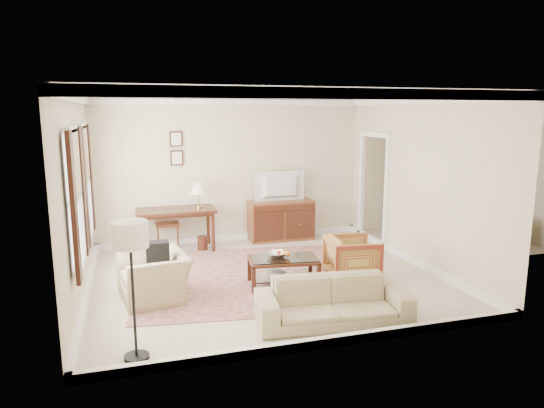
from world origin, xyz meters
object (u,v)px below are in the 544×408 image
tv (281,177)px  club_armchair (154,269)px  striped_armchair (352,257)px  sofa (333,294)px  coffee_table (283,264)px  sideboard (281,220)px  writing_desk (176,215)px

tv → club_armchair: (-2.73, -2.59, -0.88)m
striped_armchair → club_armchair: 3.05m
sofa → tv: bearing=88.6°
club_armchair → striped_armchair: bearing=78.9°
coffee_table → club_armchair: club_armchair is taller
sideboard → club_armchair: club_armchair is taller
coffee_table → sofa: bearing=-82.9°
tv → striped_armchair: bearing=96.8°
sideboard → club_armchair: bearing=-136.3°
writing_desk → club_armchair: 2.50m
coffee_table → club_armchair: 1.94m
sofa → writing_desk: bearing=119.0°
tv → sofa: size_ratio=0.52×
sideboard → sofa: bearing=-98.5°
writing_desk → tv: tv is taller
writing_desk → tv: (2.18, 0.16, 0.63)m
striped_armchair → club_armchair: bearing=95.4°
writing_desk → tv: 2.27m
writing_desk → coffee_table: writing_desk is taller
striped_armchair → coffee_table: bearing=92.1°
striped_armchair → tv: bearing=14.2°
tv → sofa: (-0.61, -4.07, -0.95)m
writing_desk → striped_armchair: bearing=-45.5°
tv → coffee_table: size_ratio=0.90×
sideboard → striped_armchair: size_ratio=1.72×
sideboard → club_armchair: (-2.73, -2.61, 0.03)m
sideboard → sofa: size_ratio=0.69×
sofa → coffee_table: bearing=104.2°
club_armchair → sofa: 2.59m
club_armchair → sideboard: bearing=124.7°
striped_armchair → club_armchair: size_ratio=0.76×
tv → club_armchair: bearing=43.5°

